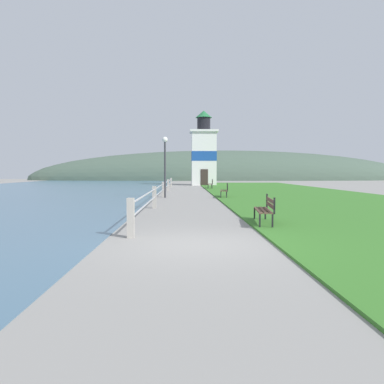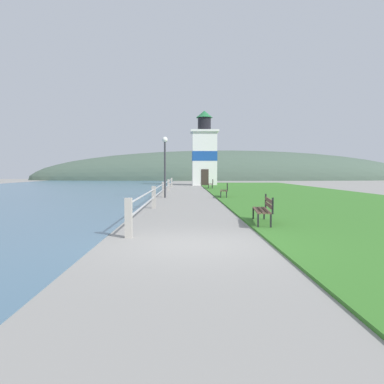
% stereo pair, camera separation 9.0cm
% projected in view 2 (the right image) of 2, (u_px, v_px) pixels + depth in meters
% --- Properties ---
extents(ground_plane, '(160.00, 160.00, 0.00)m').
position_uv_depth(ground_plane, '(195.00, 245.00, 8.66)').
color(ground_plane, gray).
extents(grass_verge, '(12.00, 56.66, 0.06)m').
position_uv_depth(grass_verge, '(293.00, 194.00, 27.66)').
color(grass_verge, '#387528').
rests_on(grass_verge, ground_plane).
extents(seawall_railing, '(0.18, 31.29, 1.03)m').
position_uv_depth(seawall_railing, '(163.00, 188.00, 25.12)').
color(seawall_railing, '#A8A399').
rests_on(seawall_railing, ground_plane).
extents(park_bench_near, '(0.67, 1.98, 0.94)m').
position_uv_depth(park_bench_near, '(264.00, 208.00, 11.92)').
color(park_bench_near, brown).
rests_on(park_bench_near, ground_plane).
extents(park_bench_midway, '(0.65, 1.84, 0.94)m').
position_uv_depth(park_bench_midway, '(225.00, 190.00, 24.30)').
color(park_bench_midway, brown).
rests_on(park_bench_midway, ground_plane).
extents(park_bench_far, '(0.57, 1.83, 0.94)m').
position_uv_depth(park_bench_far, '(211.00, 183.00, 37.13)').
color(park_bench_far, brown).
rests_on(park_bench_far, ground_plane).
extents(lighthouse, '(3.46, 3.46, 9.31)m').
position_uv_depth(lighthouse, '(204.00, 154.00, 46.92)').
color(lighthouse, white).
rests_on(lighthouse, ground_plane).
extents(lamp_post, '(0.36, 0.36, 3.96)m').
position_uv_depth(lamp_post, '(165.00, 156.00, 24.29)').
color(lamp_post, '#333338').
rests_on(lamp_post, ground_plane).
extents(distant_hillside, '(80.00, 16.00, 12.00)m').
position_uv_depth(distant_hillside, '(225.00, 180.00, 76.47)').
color(distant_hillside, '#475B4C').
rests_on(distant_hillside, ground_plane).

